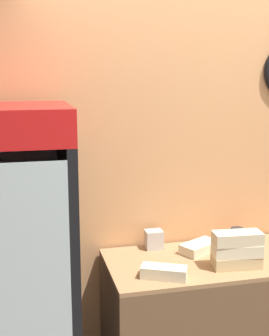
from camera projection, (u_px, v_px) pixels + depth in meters
wall_back at (216, 175)px, 3.13m from camera, size 5.20×0.09×2.70m
prep_counter at (234, 325)px, 2.97m from camera, size 1.61×0.63×0.93m
beverage_cooler at (14, 262)px, 2.56m from camera, size 0.65×0.70×1.88m
sandwich_stack_bottom at (236, 262)px, 2.70m from camera, size 0.29×0.14×0.07m
sandwich_stack_middle at (237, 250)px, 2.69m from camera, size 0.29×0.15×0.07m
sandwich_stack_top at (237, 238)px, 2.67m from camera, size 0.29×0.14×0.07m
sandwich_flat_left at (200, 247)px, 2.93m from camera, size 0.28×0.23×0.06m
sandwich_flat_right at (164, 272)px, 2.56m from camera, size 0.27×0.20×0.07m
condiment_jar at (237, 236)px, 3.06m from camera, size 0.09×0.09×0.11m
napkin_dispenser at (154, 239)px, 2.99m from camera, size 0.11×0.09×0.12m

